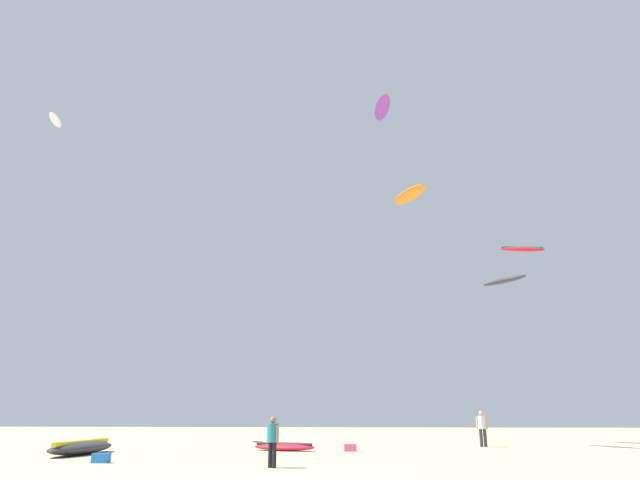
{
  "coord_description": "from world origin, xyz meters",
  "views": [
    {
      "loc": [
        2.24,
        -13.24,
        1.64
      ],
      "look_at": [
        0.0,
        18.45,
        11.64
      ],
      "focal_mm": 31.01,
      "sensor_mm": 36.0,
      "label": 1
    }
  ],
  "objects_px": {
    "kite_grounded_near": "(82,448)",
    "kite_aloft_2": "(522,249)",
    "kite_aloft_3": "(55,120)",
    "cooler_box": "(350,448)",
    "gear_bag": "(101,458)",
    "kite_aloft_0": "(382,108)",
    "person_midground": "(482,426)",
    "kite_aloft_4": "(409,195)",
    "person_foreground": "(273,438)",
    "kite_grounded_mid": "(284,447)",
    "kite_aloft_1": "(504,281)"
  },
  "relations": [
    {
      "from": "kite_grounded_near",
      "to": "kite_aloft_2",
      "type": "bearing_deg",
      "value": 43.29
    },
    {
      "from": "kite_aloft_3",
      "to": "cooler_box",
      "type": "bearing_deg",
      "value": -19.41
    },
    {
      "from": "kite_grounded_near",
      "to": "gear_bag",
      "type": "relative_size",
      "value": 8.62
    },
    {
      "from": "kite_grounded_near",
      "to": "kite_aloft_0",
      "type": "distance_m",
      "value": 27.78
    },
    {
      "from": "person_midground",
      "to": "kite_aloft_4",
      "type": "xyz_separation_m",
      "value": [
        -3.12,
        0.03,
        13.03
      ]
    },
    {
      "from": "person_foreground",
      "to": "gear_bag",
      "type": "relative_size",
      "value": 2.76
    },
    {
      "from": "cooler_box",
      "to": "kite_aloft_2",
      "type": "distance_m",
      "value": 31.25
    },
    {
      "from": "kite_aloft_4",
      "to": "gear_bag",
      "type": "bearing_deg",
      "value": -138.59
    },
    {
      "from": "kite_aloft_2",
      "to": "kite_aloft_3",
      "type": "bearing_deg",
      "value": -158.19
    },
    {
      "from": "kite_aloft_3",
      "to": "kite_grounded_mid",
      "type": "bearing_deg",
      "value": -21.96
    },
    {
      "from": "kite_grounded_mid",
      "to": "kite_aloft_0",
      "type": "distance_m",
      "value": 23.79
    },
    {
      "from": "cooler_box",
      "to": "kite_aloft_1",
      "type": "xyz_separation_m",
      "value": [
        9.77,
        8.1,
        9.54
      ]
    },
    {
      "from": "kite_aloft_1",
      "to": "kite_aloft_2",
      "type": "distance_m",
      "value": 16.38
    },
    {
      "from": "person_foreground",
      "to": "kite_grounded_near",
      "type": "distance_m",
      "value": 10.38
    },
    {
      "from": "cooler_box",
      "to": "kite_aloft_1",
      "type": "bearing_deg",
      "value": 39.67
    },
    {
      "from": "kite_aloft_0",
      "to": "kite_aloft_3",
      "type": "distance_m",
      "value": 23.77
    },
    {
      "from": "kite_aloft_3",
      "to": "person_foreground",
      "type": "bearing_deg",
      "value": -39.61
    },
    {
      "from": "person_foreground",
      "to": "kite_grounded_near",
      "type": "xyz_separation_m",
      "value": [
        -8.89,
        5.32,
        -0.63
      ]
    },
    {
      "from": "kite_grounded_mid",
      "to": "kite_aloft_2",
      "type": "bearing_deg",
      "value": 50.05
    },
    {
      "from": "gear_bag",
      "to": "kite_aloft_0",
      "type": "height_order",
      "value": "kite_aloft_0"
    },
    {
      "from": "kite_grounded_mid",
      "to": "gear_bag",
      "type": "distance_m",
      "value": 8.85
    },
    {
      "from": "person_midground",
      "to": "kite_aloft_0",
      "type": "bearing_deg",
      "value": -123.08
    },
    {
      "from": "kite_grounded_near",
      "to": "kite_aloft_4",
      "type": "distance_m",
      "value": 21.43
    },
    {
      "from": "person_midground",
      "to": "cooler_box",
      "type": "xyz_separation_m",
      "value": [
        -6.79,
        -3.97,
        -0.88
      ]
    },
    {
      "from": "kite_aloft_1",
      "to": "person_foreground",
      "type": "bearing_deg",
      "value": -126.59
    },
    {
      "from": "kite_grounded_near",
      "to": "kite_aloft_4",
      "type": "height_order",
      "value": "kite_aloft_4"
    },
    {
      "from": "person_midground",
      "to": "kite_aloft_4",
      "type": "distance_m",
      "value": 13.4
    },
    {
      "from": "kite_grounded_mid",
      "to": "kite_aloft_3",
      "type": "height_order",
      "value": "kite_aloft_3"
    },
    {
      "from": "kite_grounded_near",
      "to": "kite_aloft_4",
      "type": "bearing_deg",
      "value": 24.8
    },
    {
      "from": "gear_bag",
      "to": "kite_aloft_2",
      "type": "distance_m",
      "value": 40.75
    },
    {
      "from": "kite_aloft_3",
      "to": "kite_aloft_0",
      "type": "bearing_deg",
      "value": -0.01
    },
    {
      "from": "gear_bag",
      "to": "kite_aloft_3",
      "type": "relative_size",
      "value": 0.23
    },
    {
      "from": "kite_aloft_1",
      "to": "kite_aloft_3",
      "type": "distance_m",
      "value": 33.48
    },
    {
      "from": "kite_aloft_0",
      "to": "kite_aloft_3",
      "type": "height_order",
      "value": "kite_aloft_0"
    },
    {
      "from": "kite_aloft_1",
      "to": "gear_bag",
      "type": "bearing_deg",
      "value": -140.92
    },
    {
      "from": "person_foreground",
      "to": "kite_aloft_1",
      "type": "relative_size",
      "value": 0.49
    },
    {
      "from": "kite_aloft_2",
      "to": "kite_aloft_4",
      "type": "relative_size",
      "value": 1.29
    },
    {
      "from": "person_foreground",
      "to": "kite_aloft_0",
      "type": "height_order",
      "value": "kite_aloft_0"
    },
    {
      "from": "kite_aloft_2",
      "to": "kite_aloft_4",
      "type": "distance_m",
      "value": 21.72
    },
    {
      "from": "kite_grounded_near",
      "to": "kite_aloft_3",
      "type": "xyz_separation_m",
      "value": [
        -10.09,
        10.39,
        21.84
      ]
    },
    {
      "from": "kite_grounded_near",
      "to": "gear_bag",
      "type": "distance_m",
      "value": 4.73
    },
    {
      "from": "cooler_box",
      "to": "kite_aloft_4",
      "type": "xyz_separation_m",
      "value": [
        3.67,
        4.0,
        13.91
      ]
    },
    {
      "from": "person_foreground",
      "to": "kite_aloft_3",
      "type": "height_order",
      "value": "kite_aloft_3"
    },
    {
      "from": "person_midground",
      "to": "kite_aloft_1",
      "type": "xyz_separation_m",
      "value": [
        2.98,
        4.14,
        8.66
      ]
    },
    {
      "from": "cooler_box",
      "to": "gear_bag",
      "type": "height_order",
      "value": "same"
    },
    {
      "from": "kite_aloft_1",
      "to": "kite_aloft_4",
      "type": "xyz_separation_m",
      "value": [
        -6.11,
        -4.1,
        4.37
      ]
    },
    {
      "from": "kite_aloft_2",
      "to": "kite_aloft_4",
      "type": "bearing_deg",
      "value": -122.8
    },
    {
      "from": "person_midground",
      "to": "kite_aloft_0",
      "type": "xyz_separation_m",
      "value": [
        -4.33,
        3.54,
        21.07
      ]
    },
    {
      "from": "kite_aloft_0",
      "to": "kite_aloft_1",
      "type": "bearing_deg",
      "value": 4.67
    },
    {
      "from": "kite_grounded_mid",
      "to": "kite_aloft_2",
      "type": "distance_m",
      "value": 32.76
    }
  ]
}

